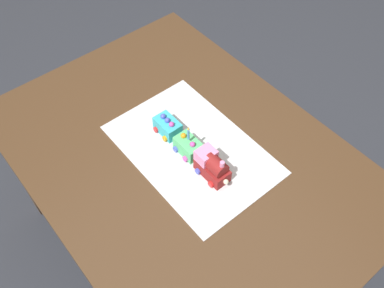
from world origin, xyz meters
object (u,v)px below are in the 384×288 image
Objects in this scene: cake_locomotive at (212,166)px; cake_car_tanker_turquoise at (168,126)px; dining_table at (184,172)px; birthday_candle at (188,133)px; cake_car_caboose_mint_green at (188,146)px.

cake_locomotive reaches higher than cake_car_tanker_turquoise.
birthday_candle is (0.00, -0.02, 0.21)m from dining_table.
birthday_candle is at bearing 180.00° from cake_car_tanker_turquoise.
birthday_candle is at bearing -84.29° from dining_table.
cake_locomotive is 1.40× the size of cake_car_tanker_turquoise.
cake_car_caboose_mint_green is at bearing -0.00° from birthday_candle.
dining_table is at bearing 169.32° from cake_car_tanker_turquoise.
birthday_candle is at bearing 180.00° from cake_car_caboose_mint_green.
cake_car_caboose_mint_green is (0.00, -0.02, 0.14)m from dining_table.
birthday_candle reaches higher than dining_table.
cake_car_caboose_mint_green is 1.60× the size of birthday_candle.
birthday_candle is (-0.12, 0.00, 0.07)m from cake_car_tanker_turquoise.
birthday_candle is (-0.00, 0.00, 0.07)m from cake_car_caboose_mint_green.
dining_table is 14.00× the size of cake_car_tanker_turquoise.
cake_locomotive is 0.14m from birthday_candle.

